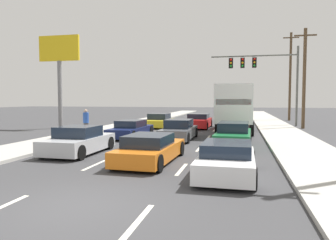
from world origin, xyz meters
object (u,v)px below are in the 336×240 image
Objects in this scene: car_orange at (150,149)px; traffic_signal_mast at (258,68)px; roadside_billboard at (59,63)px; car_yellow at (159,121)px; box_truck at (236,106)px; utility_pole_mid at (304,77)px; car_gray at (179,131)px; car_silver at (79,141)px; car_white at (227,160)px; car_green at (234,135)px; car_red at (199,121)px; car_navy at (131,129)px; pedestrian_near_corner at (86,122)px; utility_pole_far at (290,76)px.

traffic_signal_mast is at bearing 75.54° from car_orange.
car_orange is 17.93m from roadside_billboard.
car_yellow reaches higher than car_orange.
utility_pole_mid is (5.66, 4.63, 2.40)m from box_truck.
traffic_signal_mast is 18.24m from roadside_billboard.
car_gray reaches higher than car_yellow.
car_white is (6.92, -2.91, -0.04)m from car_silver.
traffic_signal_mast is at bearing 75.05° from box_truck.
car_white is 22.05m from traffic_signal_mast.
car_orange is 0.54× the size of utility_pole_mid.
box_truck is 7.69m from utility_pole_mid.
car_white is at bearing -90.66° from car_green.
car_red is 8.25m from car_gray.
car_navy is at bearing 172.45° from car_gray.
roadside_billboard is 4.65× the size of pedestrian_near_corner.
utility_pole_mid is (12.66, 15.96, 3.85)m from car_silver.
car_silver is 2.41× the size of pedestrian_near_corner.
car_orange is 0.49× the size of box_truck.
car_gray is 13.94m from utility_pole_mid.
utility_pole_mid is (8.87, 1.60, 3.83)m from car_red.
car_navy is at bearing 87.80° from car_silver.
car_green is at bearing -32.54° from car_gray.
car_green is at bearing 29.30° from car_silver.
car_yellow is 0.40× the size of utility_pole_far.
utility_pole_mid reaches higher than roadside_billboard.
car_gray is 6.41m from box_truck.
car_navy is 7.24m from car_green.
car_green reaches higher than car_orange.
car_orange is 6.07m from car_green.
car_red is 1.11× the size of car_white.
car_silver is at bearing -55.22° from roadside_billboard.
car_white is 20.10m from utility_pole_mid.
car_red is 0.48× the size of box_truck.
car_silver is at bearing 157.17° from car_white.
roadside_billboard is at bearing 134.60° from pedestrian_near_corner.
car_green is (-0.00, -7.40, -1.42)m from box_truck.
car_navy is 3.14m from pedestrian_near_corner.
car_navy is 11.57m from car_white.
car_silver reaches higher than car_gray.
car_red is 0.97× the size of car_green.
car_silver is at bearing -115.75° from traffic_signal_mast.
traffic_signal_mast is at bearing 82.51° from car_green.
car_green is (7.00, 3.93, 0.02)m from car_silver.
car_silver is 0.48× the size of utility_pole_mid.
car_navy is at bearing -89.90° from car_yellow.
utility_pole_far is at bearing 64.04° from car_silver.
car_silver is 0.92× the size of car_red.
car_orange is 29.93m from utility_pole_far.
utility_pole_mid reaches higher than car_green.
car_red reaches higher than car_orange.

